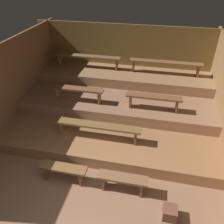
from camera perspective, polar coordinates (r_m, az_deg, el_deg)
name	(u,v)px	position (r m, az deg, el deg)	size (l,w,h in m)	color
ground	(111,135)	(6.26, -0.34, -5.75)	(6.28, 6.12, 0.08)	#8F664C
wall_back	(127,59)	(7.98, 3.90, 13.19)	(6.28, 0.06, 2.28)	olive
wall_left	(10,87)	(6.68, -24.39, 5.83)	(0.06, 6.12, 2.28)	brown
platform_lower	(116,115)	(6.67, 0.90, -0.84)	(5.48, 3.97, 0.31)	#9B6942
platform_middle	(120,95)	(7.07, 2.01, 4.30)	(5.48, 2.61, 0.31)	#976B50
platform_upper	(124,77)	(7.53, 3.02, 8.88)	(5.48, 1.24, 0.31)	#9B714D
bench_floor_left	(63,170)	(4.99, -12.14, -14.09)	(1.01, 0.25, 0.41)	brown
bench_floor_right	(123,180)	(4.72, 2.71, -16.79)	(1.01, 0.25, 0.41)	brown
bench_lower_center	(97,127)	(5.43, -3.72, -3.71)	(2.10, 0.25, 0.41)	brown
bench_middle_left	(78,91)	(6.38, -8.58, 5.35)	(1.45, 0.25, 0.41)	brown
bench_middle_right	(154,99)	(6.03, 10.46, 3.33)	(1.45, 0.25, 0.41)	brown
bench_upper_left	(87,57)	(7.77, -6.26, 13.50)	(2.24, 0.25, 0.41)	brown
bench_upper_right	(166,64)	(7.41, 13.35, 11.77)	(2.24, 0.25, 0.41)	brown
wooden_crate_floor	(170,213)	(4.64, 14.33, -23.36)	(0.25, 0.25, 0.25)	brown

